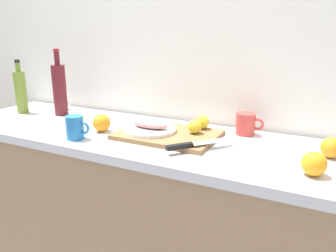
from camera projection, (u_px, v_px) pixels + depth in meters
back_wall at (173, 52)px, 1.74m from camera, size 3.20×0.05×2.50m
kitchen_counter at (144, 219)px, 1.68m from camera, size 2.00×0.60×0.90m
cutting_board at (168, 135)px, 1.51m from camera, size 0.43×0.31×0.02m
white_plate at (150, 129)px, 1.52m from camera, size 0.24×0.24×0.01m
fish_fillet at (150, 124)px, 1.51m from camera, size 0.18×0.08×0.04m
chef_knife at (192, 145)px, 1.32m from camera, size 0.21×0.24×0.02m
lemon_0 at (195, 127)px, 1.48m from camera, size 0.06×0.06×0.06m
lemon_1 at (202, 122)px, 1.55m from camera, size 0.06×0.06×0.06m
olive_oil_bottle at (21, 91)px, 1.90m from camera, size 0.06×0.06×0.30m
wine_bottle at (60, 89)px, 1.85m from camera, size 0.07×0.07×0.36m
coffee_mug_0 at (246, 124)px, 1.53m from camera, size 0.13×0.09×0.10m
coffee_mug_1 at (75, 127)px, 1.46m from camera, size 0.12×0.08×0.10m
coffee_mug_2 at (61, 102)px, 2.00m from camera, size 0.12×0.08×0.09m
orange_0 at (314, 164)px, 1.10m from camera, size 0.08×0.08×0.08m
orange_1 at (102, 123)px, 1.57m from camera, size 0.08×0.08×0.08m
orange_2 at (331, 148)px, 1.26m from camera, size 0.08×0.08×0.08m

